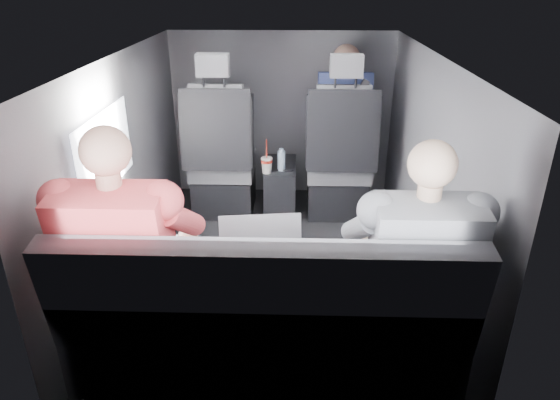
{
  "coord_description": "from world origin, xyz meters",
  "views": [
    {
      "loc": [
        0.12,
        -2.76,
        1.76
      ],
      "look_at": [
        0.03,
        -0.05,
        0.52
      ],
      "focal_mm": 32.0,
      "sensor_mm": 36.0,
      "label": 1
    }
  ],
  "objects_px": {
    "passenger_rear_right": "(411,270)",
    "water_bottle": "(281,160)",
    "front_seat_right": "(339,167)",
    "laptop_white": "(140,248)",
    "laptop_silver": "(262,246)",
    "front_seat_left": "(222,165)",
    "laptop_black": "(404,251)",
    "rear_bench": "(266,342)",
    "center_console": "(280,188)",
    "passenger_front_right": "(343,113)",
    "soda_cup": "(267,165)",
    "passenger_rear_left": "(132,261)"
  },
  "relations": [
    {
      "from": "front_seat_right",
      "to": "rear_bench",
      "type": "distance_m",
      "value": 1.96
    },
    {
      "from": "water_bottle",
      "to": "passenger_front_right",
      "type": "bearing_deg",
      "value": 35.24
    },
    {
      "from": "soda_cup",
      "to": "passenger_rear_right",
      "type": "height_order",
      "value": "passenger_rear_right"
    },
    {
      "from": "front_seat_right",
      "to": "passenger_rear_right",
      "type": "bearing_deg",
      "value": -85.06
    },
    {
      "from": "soda_cup",
      "to": "laptop_white",
      "type": "bearing_deg",
      "value": -107.56
    },
    {
      "from": "front_seat_left",
      "to": "passenger_rear_left",
      "type": "xyz_separation_m",
      "value": [
        -0.12,
        -1.81,
        0.25
      ]
    },
    {
      "from": "rear_bench",
      "to": "laptop_white",
      "type": "height_order",
      "value": "rear_bench"
    },
    {
      "from": "rear_bench",
      "to": "laptop_white",
      "type": "relative_size",
      "value": 4.59
    },
    {
      "from": "rear_bench",
      "to": "passenger_front_right",
      "type": "xyz_separation_m",
      "value": [
        0.49,
        2.16,
        0.45
      ]
    },
    {
      "from": "laptop_black",
      "to": "front_seat_right",
      "type": "bearing_deg",
      "value": 95.46
    },
    {
      "from": "front_seat_left",
      "to": "passenger_rear_right",
      "type": "bearing_deg",
      "value": -59.69
    },
    {
      "from": "laptop_white",
      "to": "laptop_black",
      "type": "xyz_separation_m",
      "value": [
        1.18,
        0.02,
        -0.0
      ]
    },
    {
      "from": "front_seat_right",
      "to": "passenger_rear_left",
      "type": "xyz_separation_m",
      "value": [
        -1.02,
        -1.81,
        0.25
      ]
    },
    {
      "from": "laptop_silver",
      "to": "passenger_front_right",
      "type": "distance_m",
      "value": 1.97
    },
    {
      "from": "passenger_rear_left",
      "to": "passenger_front_right",
      "type": "xyz_separation_m",
      "value": [
        1.06,
        2.07,
        0.11
      ]
    },
    {
      "from": "front_seat_left",
      "to": "laptop_white",
      "type": "height_order",
      "value": "front_seat_left"
    },
    {
      "from": "center_console",
      "to": "laptop_black",
      "type": "height_order",
      "value": "laptop_black"
    },
    {
      "from": "front_seat_left",
      "to": "laptop_silver",
      "type": "relative_size",
      "value": 3.35
    },
    {
      "from": "front_seat_left",
      "to": "passenger_rear_left",
      "type": "height_order",
      "value": "passenger_rear_left"
    },
    {
      "from": "water_bottle",
      "to": "passenger_rear_right",
      "type": "height_order",
      "value": "passenger_rear_right"
    },
    {
      "from": "front_seat_left",
      "to": "passenger_rear_right",
      "type": "xyz_separation_m",
      "value": [
        1.06,
        -1.81,
        0.23
      ]
    },
    {
      "from": "laptop_black",
      "to": "passenger_front_right",
      "type": "relative_size",
      "value": 0.4
    },
    {
      "from": "center_console",
      "to": "passenger_rear_right",
      "type": "distance_m",
      "value": 1.99
    },
    {
      "from": "water_bottle",
      "to": "laptop_white",
      "type": "distance_m",
      "value": 1.7
    },
    {
      "from": "laptop_white",
      "to": "laptop_silver",
      "type": "relative_size",
      "value": 0.92
    },
    {
      "from": "front_seat_left",
      "to": "soda_cup",
      "type": "distance_m",
      "value": 0.39
    },
    {
      "from": "center_console",
      "to": "rear_bench",
      "type": "distance_m",
      "value": 1.94
    },
    {
      "from": "front_seat_right",
      "to": "laptop_silver",
      "type": "height_order",
      "value": "front_seat_right"
    },
    {
      "from": "front_seat_right",
      "to": "laptop_white",
      "type": "xyz_separation_m",
      "value": [
        -1.03,
        -1.67,
        0.23
      ]
    },
    {
      "from": "front_seat_left",
      "to": "center_console",
      "type": "bearing_deg",
      "value": 5.07
    },
    {
      "from": "front_seat_right",
      "to": "passenger_rear_left",
      "type": "relative_size",
      "value": 1.0
    },
    {
      "from": "water_bottle",
      "to": "soda_cup",
      "type": "bearing_deg",
      "value": -148.59
    },
    {
      "from": "water_bottle",
      "to": "laptop_white",
      "type": "relative_size",
      "value": 0.49
    },
    {
      "from": "soda_cup",
      "to": "laptop_black",
      "type": "distance_m",
      "value": 1.67
    },
    {
      "from": "front_seat_right",
      "to": "water_bottle",
      "type": "relative_size",
      "value": 7.47
    },
    {
      "from": "center_console",
      "to": "laptop_black",
      "type": "distance_m",
      "value": 1.85
    },
    {
      "from": "water_bottle",
      "to": "front_seat_right",
      "type": "bearing_deg",
      "value": 10.28
    },
    {
      "from": "rear_bench",
      "to": "water_bottle",
      "type": "bearing_deg",
      "value": 89.65
    },
    {
      "from": "front_seat_right",
      "to": "passenger_front_right",
      "type": "distance_m",
      "value": 0.44
    },
    {
      "from": "passenger_front_right",
      "to": "center_console",
      "type": "bearing_deg",
      "value": -155.96
    },
    {
      "from": "center_console",
      "to": "front_seat_right",
      "type": "bearing_deg",
      "value": -5.07
    },
    {
      "from": "front_seat_right",
      "to": "water_bottle",
      "type": "height_order",
      "value": "front_seat_right"
    },
    {
      "from": "passenger_rear_left",
      "to": "center_console",
      "type": "bearing_deg",
      "value": 72.87
    },
    {
      "from": "front_seat_left",
      "to": "laptop_silver",
      "type": "distance_m",
      "value": 1.71
    },
    {
      "from": "laptop_white",
      "to": "front_seat_right",
      "type": "bearing_deg",
      "value": 58.39
    },
    {
      "from": "laptop_black",
      "to": "passenger_rear_right",
      "type": "distance_m",
      "value": 0.16
    },
    {
      "from": "passenger_rear_right",
      "to": "water_bottle",
      "type": "bearing_deg",
      "value": 109.01
    },
    {
      "from": "front_seat_right",
      "to": "center_console",
      "type": "height_order",
      "value": "front_seat_right"
    },
    {
      "from": "laptop_white",
      "to": "center_console",
      "type": "bearing_deg",
      "value": 71.34
    },
    {
      "from": "front_seat_right",
      "to": "passenger_rear_right",
      "type": "height_order",
      "value": "front_seat_right"
    }
  ]
}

